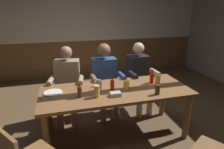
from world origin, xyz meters
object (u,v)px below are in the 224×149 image
condiment_caddy (115,94)px  bottle_1 (152,78)px  bottle_0 (80,92)px  pint_glass_1 (99,85)px  person_0 (67,82)px  pint_glass_3 (97,91)px  dining_table (116,96)px  bottle_2 (112,85)px  person_2 (139,75)px  pint_glass_4 (158,90)px  pint_glass_0 (158,80)px  plate_0 (53,93)px  table_candle (96,84)px  pint_glass_2 (126,85)px  person_1 (105,77)px

condiment_caddy → bottle_1: bottle_1 is taller
bottle_0 → pint_glass_1: bearing=28.0°
person_0 → pint_glass_3: person_0 is taller
dining_table → bottle_2: bearing=-155.8°
bottle_2 → dining_table: bearing=24.2°
person_2 → pint_glass_4: bearing=78.8°
bottle_0 → pint_glass_0: size_ratio=1.26×
pint_glass_1 → pint_glass_3: 0.21m
person_2 → pint_glass_1: person_2 is taller
person_2 → bottle_1: size_ratio=5.79×
pint_glass_1 → pint_glass_4: size_ratio=1.15×
plate_0 → bottle_1: (1.43, -0.01, 0.08)m
bottle_2 → table_candle: bearing=130.3°
pint_glass_4 → pint_glass_0: bearing=62.2°
pint_glass_3 → pint_glass_1: bearing=71.5°
person_0 → pint_glass_1: size_ratio=8.14×
condiment_caddy → plate_0: 0.84m
table_candle → bottle_0: bottle_0 is taller
person_0 → person_2: person_2 is taller
table_candle → bottle_2: size_ratio=0.37×
bottle_1 → bottle_2: bottle_2 is taller
plate_0 → pint_glass_3: 0.61m
dining_table → pint_glass_4: 0.58m
table_candle → pint_glass_0: 0.90m
person_0 → bottle_0: (0.12, -0.76, 0.13)m
pint_glass_0 → bottle_2: bearing=-177.5°
condiment_caddy → pint_glass_4: pint_glass_4 is taller
bottle_1 → bottle_0: bearing=-169.3°
dining_table → person_0: person_0 is taller
pint_glass_1 → bottle_2: bearing=-20.0°
person_2 → bottle_2: size_ratio=5.74×
dining_table → pint_glass_0: 0.66m
bottle_2 → bottle_1: bearing=11.0°
dining_table → pint_glass_2: bearing=-12.6°
pint_glass_0 → pint_glass_1: bearing=177.8°
pint_glass_0 → person_2: bearing=91.2°
bottle_0 → bottle_2: 0.46m
pint_glass_0 → pint_glass_1: (-0.87, 0.03, -0.00)m
person_0 → bottle_0: 0.78m
person_1 → table_candle: 0.53m
person_1 → bottle_0: size_ratio=6.50×
condiment_caddy → pint_glass_2: 0.26m
plate_0 → pint_glass_0: (1.48, -0.11, 0.07)m
table_candle → pint_glass_1: size_ratio=0.52×
person_1 → pint_glass_2: 0.71m
table_candle → dining_table: bearing=-37.7°
person_2 → bottle_2: (-0.68, -0.68, 0.14)m
bottle_0 → dining_table: bearing=12.2°
pint_glass_0 → bottle_1: bearing=115.0°
bottle_1 → condiment_caddy: bearing=-156.0°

